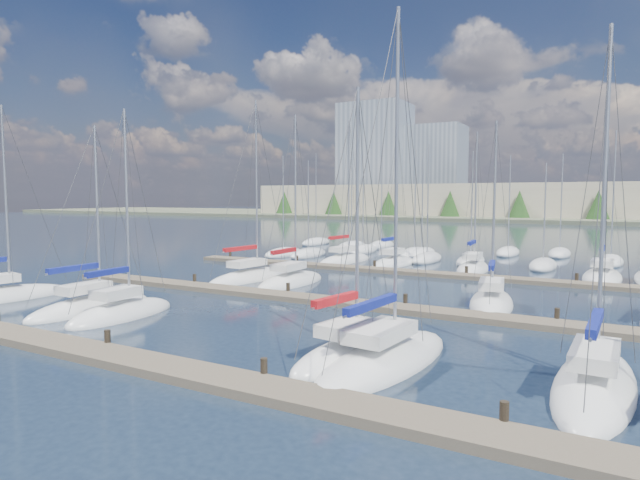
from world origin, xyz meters
The scene contains 18 objects.
ground centered at (0.00, 60.00, 0.00)m, with size 400.00×400.00×0.00m, color #202F41.
dock_near centered at (0.00, 2.01, 0.15)m, with size 44.00×1.93×1.10m.
dock_mid centered at (0.00, 16.01, 0.15)m, with size 44.00×1.93×1.10m.
dock_far centered at (0.00, 30.01, 0.15)m, with size 44.00×1.93×1.10m.
sailboat_n centered at (-8.79, 34.63, 0.20)m, with size 3.40×8.37×14.65m.
sailboat_c centered at (-8.53, 7.48, 0.18)m, with size 2.97×7.05×11.81m.
sailboat_l centered at (8.15, 20.15, 0.18)m, with size 3.69×7.82×11.59m.
sailboat_i centered at (-10.16, 21.18, 0.19)m, with size 3.38×9.13×14.50m.
sailboat_o centered at (-3.75, 34.79, 0.19)m, with size 3.18×7.28×13.43m.
sailboat_b centered at (-11.32, 7.68, 0.17)m, with size 2.54×7.97×11.15m.
sailboat_d centered at (5.40, 6.67, 0.19)m, with size 3.17×7.01×11.41m.
sailboat_f centered at (14.04, 7.59, 0.18)m, with size 2.75×9.01×12.78m.
sailboat_q centered at (13.56, 34.63, 0.17)m, with size 2.98×7.94×11.53m.
sailboat_e centered at (6.92, 6.81, 0.18)m, with size 3.74×9.30×14.28m.
sailboat_j centered at (-6.37, 21.01, 0.18)m, with size 2.77×7.78×13.12m.
sailboat_p centered at (3.64, 34.60, 0.19)m, with size 3.01×7.56×12.71m.
distant_boats centered at (-4.34, 43.76, 0.29)m, with size 36.93×20.75×13.30m.
shoreline centered at (-13.29, 149.77, 7.44)m, with size 400.00×60.00×38.00m.
Camera 1 is at (14.53, -11.90, 6.42)m, focal length 30.00 mm.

